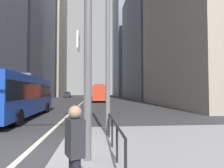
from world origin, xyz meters
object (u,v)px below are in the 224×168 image
(traffic_signal_gantry, at_px, (14,14))
(street_lamp_post, at_px, (108,17))
(city_bus_red_receding, at_px, (99,92))
(pedestrian_waiting, at_px, (75,150))
(car_oncoming_mid, at_px, (67,95))
(city_bus_blue_oncoming, at_px, (20,94))
(car_receding_near, at_px, (100,95))

(traffic_signal_gantry, distance_m, street_lamp_post, 4.20)
(city_bus_red_receding, height_order, pedestrian_waiting, city_bus_red_receding)
(car_oncoming_mid, bearing_deg, traffic_signal_gantry, -83.51)
(street_lamp_post, bearing_deg, city_bus_blue_oncoming, 132.64)
(pedestrian_waiting, bearing_deg, traffic_signal_gantry, 131.90)
(city_bus_red_receding, distance_m, street_lamp_post, 30.96)
(city_bus_blue_oncoming, relative_size, city_bus_red_receding, 0.95)
(street_lamp_post, bearing_deg, city_bus_red_receding, 89.11)
(traffic_signal_gantry, bearing_deg, city_bus_red_receding, 84.52)
(street_lamp_post, height_order, pedestrian_waiting, street_lamp_post)
(city_bus_blue_oncoming, distance_m, pedestrian_waiting, 12.88)
(city_bus_blue_oncoming, bearing_deg, traffic_signal_gantry, -70.45)
(car_oncoming_mid, xyz_separation_m, street_lamp_post, (9.39, -55.36, 4.29))
(city_bus_blue_oncoming, xyz_separation_m, car_oncoming_mid, (-3.20, 48.64, -0.85))
(city_bus_blue_oncoming, relative_size, car_oncoming_mid, 2.44)
(pedestrian_waiting, bearing_deg, city_bus_red_receding, 87.79)
(traffic_signal_gantry, bearing_deg, car_receding_near, 85.98)
(pedestrian_waiting, bearing_deg, city_bus_blue_oncoming, 114.26)
(car_receding_near, xyz_separation_m, pedestrian_waiting, (-2.17, -59.36, 0.06))
(city_bus_red_receding, bearing_deg, car_oncoming_mid, 111.85)
(city_bus_blue_oncoming, distance_m, street_lamp_post, 9.76)
(car_oncoming_mid, relative_size, car_receding_near, 1.09)
(car_oncoming_mid, relative_size, traffic_signal_gantry, 0.75)
(city_bus_red_receding, xyz_separation_m, car_oncoming_mid, (-9.87, 24.60, -0.85))
(traffic_signal_gantry, bearing_deg, street_lamp_post, 46.88)
(car_receding_near, height_order, traffic_signal_gantry, traffic_signal_gantry)
(city_bus_red_receding, distance_m, traffic_signal_gantry, 33.93)
(car_receding_near, bearing_deg, traffic_signal_gantry, -94.02)
(car_receding_near, bearing_deg, street_lamp_post, -91.34)
(street_lamp_post, bearing_deg, car_oncoming_mid, 99.63)
(city_bus_red_receding, xyz_separation_m, car_receding_near, (0.79, 23.59, -0.85))
(city_bus_red_receding, height_order, car_oncoming_mid, city_bus_red_receding)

